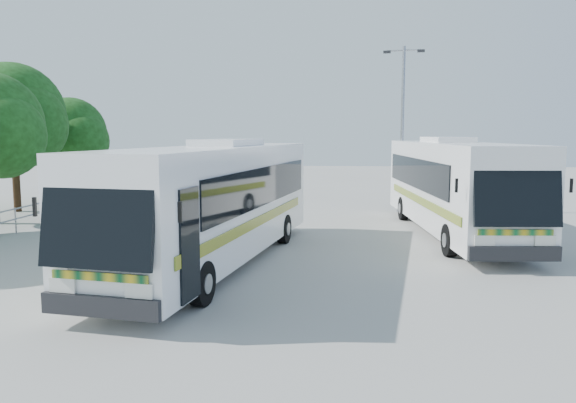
# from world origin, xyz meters

# --- Properties ---
(ground) EXTENTS (100.00, 100.00, 0.00)m
(ground) POSITION_xyz_m (0.00, 0.00, 0.00)
(ground) COLOR #9F9F9A
(ground) RESTS_ON ground
(kerb_divider) EXTENTS (0.40, 16.00, 0.15)m
(kerb_divider) POSITION_xyz_m (-2.30, 2.00, 0.07)
(kerb_divider) COLOR #B2B2AD
(kerb_divider) RESTS_ON ground
(railing) EXTENTS (0.06, 22.00, 1.00)m
(railing) POSITION_xyz_m (-10.00, 4.00, 0.74)
(railing) COLOR gray
(railing) RESTS_ON ground
(tree_far_d) EXTENTS (5.62, 5.30, 7.33)m
(tree_far_d) POSITION_xyz_m (-13.31, 8.80, 4.82)
(tree_far_d) COLOR #382314
(tree_far_d) RESTS_ON ground
(tree_far_e) EXTENTS (4.54, 4.28, 5.92)m
(tree_far_e) POSITION_xyz_m (-12.63, 13.30, 3.89)
(tree_far_e) COLOR #382314
(tree_far_e) RESTS_ON ground
(coach_main) EXTENTS (4.40, 12.84, 3.50)m
(coach_main) POSITION_xyz_m (-1.01, -1.39, 1.92)
(coach_main) COLOR white
(coach_main) RESTS_ON ground
(coach_adjacent) EXTENTS (3.61, 12.90, 3.53)m
(coach_adjacent) POSITION_xyz_m (6.97, 4.36, 1.94)
(coach_adjacent) COLOR white
(coach_adjacent) RESTS_ON ground
(lamppost) EXTENTS (1.97, 0.46, 8.05)m
(lamppost) POSITION_xyz_m (5.64, 10.42, 4.44)
(lamppost) COLOR #989AA1
(lamppost) RESTS_ON ground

